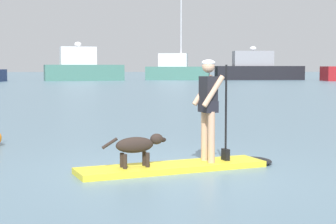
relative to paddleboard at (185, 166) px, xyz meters
The scene contains 7 objects.
ground_plane 0.23m from the paddleboard, 161.11° to the right, with size 400.00×400.00×0.00m, color slate.
paddleboard is the anchor object (origin of this frame).
person_paddler 1.17m from the paddleboard, 18.89° to the left, with size 0.67×0.58×1.76m.
dog 0.94m from the paddleboard, 161.11° to the right, with size 1.07×0.44×0.53m.
moored_boat_port 62.20m from the paddleboard, 96.58° to the left, with size 10.57×4.95×5.07m.
moored_boat_center 65.51m from the paddleboard, 85.09° to the left, with size 9.20×5.03×11.68m.
moored_boat_far_starboard 66.39m from the paddleboard, 75.36° to the left, with size 12.10×2.97×4.65m.
Camera 1 is at (-0.70, -8.83, 1.72)m, focal length 56.96 mm.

